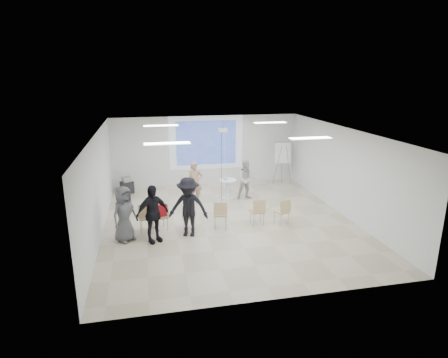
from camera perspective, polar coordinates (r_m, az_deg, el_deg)
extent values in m
cube|color=beige|center=(12.45, 0.76, -6.75)|extent=(8.00, 9.00, 0.10)
cube|color=white|center=(11.62, 0.82, 7.51)|extent=(8.00, 9.00, 0.10)
cube|color=silver|center=(16.29, -2.73, 4.37)|extent=(8.00, 0.10, 3.00)
cube|color=silver|center=(11.77, -18.83, -0.98)|extent=(0.10, 9.00, 3.00)
cube|color=silver|center=(13.40, 17.95, 1.09)|extent=(0.10, 9.00, 3.00)
cube|color=silver|center=(16.16, -2.71, 5.54)|extent=(3.20, 0.01, 2.30)
cube|color=#324EAA|center=(16.15, -2.70, 5.53)|extent=(2.60, 0.01, 1.90)
cylinder|color=white|center=(14.63, 0.60, -2.93)|extent=(0.50, 0.50, 0.05)
cylinder|color=white|center=(14.52, 0.60, -1.62)|extent=(0.14, 0.14, 0.70)
cylinder|color=white|center=(14.41, 0.60, -0.19)|extent=(0.68, 0.68, 0.04)
cube|color=white|center=(14.39, 0.85, -0.11)|extent=(0.25, 0.20, 0.01)
cube|color=#4398CB|center=(14.44, 0.21, 0.00)|extent=(0.16, 0.22, 0.02)
imported|color=tan|center=(14.05, -4.46, -0.14)|extent=(0.66, 0.46, 1.76)
imported|color=silver|center=(14.43, 3.47, 0.24)|extent=(0.83, 0.67, 1.72)
cube|color=silver|center=(14.24, -3.90, 1.25)|extent=(0.04, 0.12, 0.04)
cube|color=white|center=(14.54, 2.54, 1.61)|extent=(0.04, 0.12, 0.04)
cube|color=tan|center=(11.76, -11.68, -5.75)|extent=(0.48, 0.48, 0.04)
cube|color=tan|center=(11.47, -11.84, -4.91)|extent=(0.45, 0.13, 0.42)
cylinder|color=#969A9E|center=(11.71, -12.56, -7.18)|extent=(0.03, 0.03, 0.46)
cylinder|color=#96989E|center=(11.67, -10.81, -7.15)|extent=(0.03, 0.03, 0.46)
cylinder|color=gray|center=(12.03, -12.40, -6.52)|extent=(0.03, 0.03, 0.46)
cylinder|color=gray|center=(12.00, -10.69, -6.49)|extent=(0.03, 0.03, 0.46)
cube|color=tan|center=(11.82, -9.68, -5.72)|extent=(0.51, 0.51, 0.04)
cube|color=tan|center=(11.56, -9.39, -4.92)|extent=(0.41, 0.21, 0.39)
cylinder|color=gray|center=(11.71, -10.09, -7.13)|extent=(0.03, 0.03, 0.43)
cylinder|color=gray|center=(11.81, -8.59, -6.85)|extent=(0.03, 0.03, 0.43)
cylinder|color=#979A9F|center=(11.99, -10.65, -6.59)|extent=(0.03, 0.03, 0.43)
cylinder|color=gray|center=(12.10, -9.18, -6.32)|extent=(0.03, 0.03, 0.43)
cube|color=tan|center=(11.78, -5.30, -5.81)|extent=(0.46, 0.46, 0.04)
cube|color=tan|center=(11.53, -5.45, -5.11)|extent=(0.38, 0.17, 0.36)
cylinder|color=gray|center=(11.74, -6.12, -6.99)|extent=(0.02, 0.02, 0.39)
cylinder|color=#919499|center=(11.69, -4.64, -7.04)|extent=(0.02, 0.02, 0.39)
cylinder|color=#95989D|center=(12.01, -5.89, -6.43)|extent=(0.02, 0.02, 0.39)
cylinder|color=#92949A|center=(11.97, -4.44, -6.48)|extent=(0.02, 0.02, 0.39)
cube|color=tan|center=(11.82, -0.55, -5.39)|extent=(0.49, 0.49, 0.04)
cube|color=tan|center=(11.54, -0.54, -4.59)|extent=(0.43, 0.16, 0.40)
cylinder|color=gray|center=(11.75, -1.38, -6.75)|extent=(0.03, 0.03, 0.44)
cylinder|color=gray|center=(11.75, 0.30, -6.74)|extent=(0.03, 0.03, 0.44)
cylinder|color=gray|center=(12.06, -1.37, -6.13)|extent=(0.03, 0.03, 0.44)
cylinder|color=gray|center=(12.07, 0.27, -6.12)|extent=(0.03, 0.03, 0.44)
cube|color=tan|center=(12.16, 5.11, -4.91)|extent=(0.42, 0.42, 0.04)
cube|color=tan|center=(11.90, 5.43, -4.13)|extent=(0.41, 0.09, 0.39)
cylinder|color=gray|center=(12.04, 4.57, -6.24)|extent=(0.02, 0.02, 0.43)
cylinder|color=gray|center=(12.14, 6.07, -6.10)|extent=(0.02, 0.02, 0.43)
cylinder|color=gray|center=(12.34, 4.11, -5.68)|extent=(0.02, 0.02, 0.43)
cylinder|color=gray|center=(12.43, 5.58, -5.55)|extent=(0.02, 0.02, 0.43)
cube|color=tan|center=(12.25, 8.76, -4.92)|extent=(0.50, 0.50, 0.04)
cube|color=tan|center=(12.02, 9.36, -4.13)|extent=(0.41, 0.19, 0.38)
cylinder|color=gray|center=(12.11, 8.57, -6.27)|extent=(0.03, 0.03, 0.42)
cylinder|color=gray|center=(12.30, 9.79, -5.97)|extent=(0.03, 0.03, 0.42)
cylinder|color=gray|center=(12.35, 7.66, -5.78)|extent=(0.03, 0.03, 0.42)
cylinder|color=gray|center=(12.54, 8.86, -5.50)|extent=(0.03, 0.03, 0.42)
cube|color=#B0151E|center=(11.51, -9.69, -4.80)|extent=(0.41, 0.21, 0.38)
imported|color=black|center=(11.78, -5.31, -5.64)|extent=(0.34, 0.28, 0.02)
imported|color=black|center=(10.87, -10.88, -4.64)|extent=(1.33, 1.11, 1.96)
imported|color=black|center=(11.12, -5.46, -3.69)|extent=(1.49, 1.11, 2.06)
imported|color=#5C5C61|center=(11.15, -15.00, -4.70)|extent=(1.07, 1.04, 1.85)
cylinder|color=gray|center=(16.44, 8.12, 2.14)|extent=(0.30, 0.26, 1.74)
cylinder|color=gray|center=(16.54, 9.80, 2.16)|extent=(0.36, 0.16, 1.74)
cylinder|color=#909398|center=(16.79, 8.74, 2.41)|extent=(0.08, 0.39, 1.74)
cube|color=white|center=(16.49, 8.96, 4.08)|extent=(0.71, 0.30, 0.98)
cube|color=gray|center=(16.44, 8.99, 5.62)|extent=(0.71, 0.16, 0.07)
cube|color=black|center=(15.71, -14.54, -1.22)|extent=(0.58, 0.53, 0.47)
cube|color=gray|center=(15.62, -14.62, -0.04)|extent=(0.41, 0.39, 0.21)
cylinder|color=black|center=(15.59, -14.92, -2.28)|extent=(0.07, 0.07, 0.06)
cylinder|color=black|center=(15.72, -13.66, -2.04)|extent=(0.07, 0.07, 0.06)
cylinder|color=black|center=(15.84, -15.29, -2.02)|extent=(0.07, 0.07, 0.06)
cylinder|color=black|center=(15.97, -14.05, -1.79)|extent=(0.07, 0.07, 0.06)
cube|color=white|center=(13.12, -0.20, 7.46)|extent=(0.30, 0.25, 0.10)
cylinder|color=gray|center=(13.11, -0.20, 7.93)|extent=(0.04, 0.04, 0.14)
cylinder|color=black|center=(13.32, -0.38, 1.28)|extent=(0.01, 0.01, 2.77)
cylinder|color=white|center=(13.32, 0.06, 1.28)|extent=(0.01, 0.01, 2.77)
cube|color=white|center=(13.34, -9.61, 8.03)|extent=(1.20, 0.30, 0.02)
cube|color=white|center=(14.08, 7.05, 8.53)|extent=(1.20, 0.30, 0.02)
cube|color=white|center=(9.89, -8.67, 5.39)|extent=(1.20, 0.30, 0.02)
cube|color=white|center=(10.86, 13.01, 6.10)|extent=(1.20, 0.30, 0.02)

